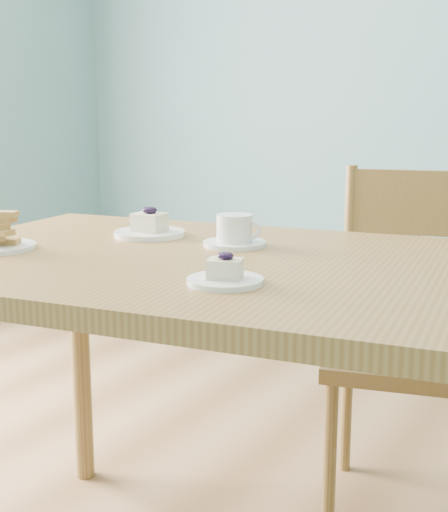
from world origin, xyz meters
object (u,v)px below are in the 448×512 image
Objects in this scene: dining_chair at (412,339)px; cheesecake_plate_far at (150,229)px; dining_table at (255,299)px; coffee_cup at (235,233)px; cheesecake_plate_near at (225,276)px.

cheesecake_plate_far is at bearing -149.61° from dining_chair.
dining_table is 0.21m from coffee_cup.
dining_chair reaches higher than coffee_cup.
dining_chair is 6.96× the size of cheesecake_plate_near.
cheesecake_plate_far reaches higher than coffee_cup.
cheesecake_plate_far is 1.21× the size of coffee_cup.
dining_chair is at bearing 45.49° from cheesecake_plate_far.
cheesecake_plate_near is 0.96× the size of coffee_cup.
dining_table is 9.37× the size of cheesecake_plate_far.
cheesecake_plate_near is 0.54m from cheesecake_plate_far.
cheesecake_plate_far is (-0.38, 0.12, 0.10)m from dining_table.
coffee_cup is (-0.12, 0.12, 0.11)m from dining_table.
dining_chair is 6.65× the size of coffee_cup.
cheesecake_plate_near is at bearing -37.74° from cheesecake_plate_far.
cheesecake_plate_near is 0.37m from coffee_cup.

